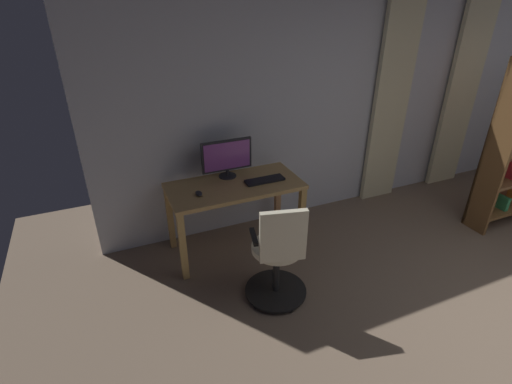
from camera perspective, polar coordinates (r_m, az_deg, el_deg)
The scene contains 8 objects.
back_room_partition at distance 4.80m, azimuth 14.89°, elevation 13.37°, with size 6.17×0.10×2.67m, color silver.
curtain_left_panel at distance 5.84m, azimuth 28.16°, elevation 12.43°, with size 0.51×0.06×2.45m, color beige.
curtain_right_panel at distance 5.01m, azimuth 19.38°, elevation 12.00°, with size 0.49×0.06×2.45m, color beige.
desk at distance 3.85m, azimuth -3.17°, elevation -0.28°, with size 1.33×0.64×0.76m.
office_chair at distance 3.29m, azimuth 3.35°, elevation -9.67°, with size 0.56×0.56×0.99m.
computer_monitor at distance 3.88m, azimuth -4.37°, elevation 5.25°, with size 0.53×0.18×0.39m.
computer_keyboard at distance 3.85m, azimuth 1.32°, elevation 1.79°, with size 0.40×0.13×0.02m, color black.
computer_mouse at distance 3.62m, azimuth -8.51°, elevation -0.22°, with size 0.06×0.10×0.04m, color #232328.
Camera 1 is at (2.88, 0.79, 2.47)m, focal length 26.85 mm.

